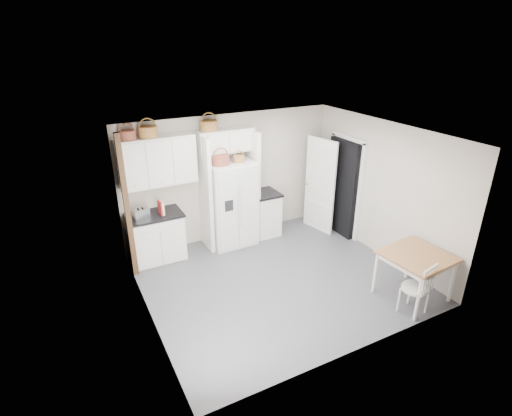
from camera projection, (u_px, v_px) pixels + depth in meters
floor at (278, 279)px, 7.11m from camera, size 4.50×4.50×0.00m
ceiling at (281, 135)px, 6.06m from camera, size 4.50×4.50×0.00m
wall_back at (230, 177)px, 8.21m from camera, size 4.50×0.00×4.50m
wall_left at (142, 243)px, 5.64m from camera, size 0.00×4.00×4.00m
wall_right at (382, 190)px, 7.54m from camera, size 0.00×4.00×4.00m
refrigerator at (231, 203)px, 8.04m from camera, size 0.90×0.73×1.75m
base_cab_left at (157, 238)px, 7.60m from camera, size 0.98×0.62×0.91m
base_cab_right at (265, 214)px, 8.58m from camera, size 0.52×0.62×0.91m
dining_table at (413, 276)px, 6.49m from camera, size 1.04×1.04×0.80m
windsor_chair at (415, 288)px, 6.10m from camera, size 0.51×0.48×0.90m
counter_left at (154, 215)px, 7.40m from camera, size 1.02×0.66×0.04m
counter_right at (265, 193)px, 8.39m from camera, size 0.56×0.66×0.04m
toaster at (141, 214)px, 7.16m from camera, size 0.31×0.22×0.20m
cookbook_red at (160, 208)px, 7.33m from camera, size 0.06×0.18×0.26m
cookbook_cream at (162, 208)px, 7.34m from camera, size 0.05×0.17×0.25m
basket_upper_a at (128, 135)px, 6.79m from camera, size 0.28×0.28×0.16m
basket_upper_b at (148, 132)px, 6.93m from camera, size 0.33×0.33×0.19m
basket_bridge_a at (209, 126)px, 7.41m from camera, size 0.34×0.34×0.19m
basket_fridge_a at (221, 160)px, 7.47m from camera, size 0.33×0.33×0.18m
basket_fridge_b at (239, 159)px, 7.64m from camera, size 0.23×0.23×0.12m
upper_cabinet at (157, 161)px, 7.20m from camera, size 1.40×0.34×0.90m
bridge_cabinet at (225, 141)px, 7.68m from camera, size 1.12×0.34×0.45m
fridge_panel_left at (206, 194)px, 7.75m from camera, size 0.08×0.60×2.30m
fridge_panel_right at (252, 186)px, 8.18m from camera, size 0.08×0.60×2.30m
trim_post at (127, 208)px, 6.75m from camera, size 0.09×0.09×2.60m
doorway_void at (343, 188)px, 8.42m from camera, size 0.18×0.85×2.05m
door_slab at (320, 186)px, 8.54m from camera, size 0.21×0.79×2.05m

